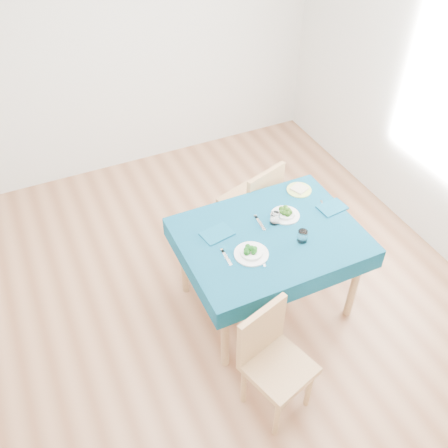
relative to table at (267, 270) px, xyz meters
name	(u,v)px	position (x,y,z in m)	size (l,w,h in m)	color
room_shell	(224,167)	(-0.30, 0.15, 0.97)	(4.02, 4.52, 2.73)	brown
table	(267,270)	(0.00, 0.00, 0.00)	(1.30, 0.99, 0.76)	#073A53
chair_near	(280,363)	(-0.36, -0.81, 0.11)	(0.39, 0.42, 0.97)	#A67C4E
chair_far	(249,194)	(0.22, 0.75, 0.14)	(0.41, 0.45, 1.03)	#A67C4E
bowl_near	(251,251)	(-0.22, -0.12, 0.42)	(0.24, 0.24, 0.07)	white
bowl_far	(286,212)	(0.20, 0.13, 0.41)	(0.22, 0.22, 0.07)	white
fork_near	(227,258)	(-0.39, -0.08, 0.38)	(0.02, 0.16, 0.00)	silver
knife_near	(262,256)	(-0.16, -0.17, 0.38)	(0.02, 0.20, 0.00)	silver
fork_far	(260,223)	(-0.01, 0.13, 0.38)	(0.02, 0.17, 0.00)	silver
knife_far	(324,208)	(0.51, 0.08, 0.38)	(0.01, 0.19, 0.00)	silver
napkin_near	(217,234)	(-0.35, 0.16, 0.39)	(0.22, 0.15, 0.01)	navy
napkin_far	(332,208)	(0.57, 0.06, 0.39)	(0.21, 0.15, 0.01)	navy
tumbler_center	(275,218)	(0.09, 0.09, 0.42)	(0.07, 0.07, 0.09)	white
tumbler_side	(302,236)	(0.17, -0.16, 0.43)	(0.07, 0.07, 0.09)	white
side_plate	(299,190)	(0.46, 0.35, 0.38)	(0.20, 0.20, 0.01)	#C9DF6D
bread_slice	(299,189)	(0.46, 0.35, 0.40)	(0.11, 0.11, 0.02)	beige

